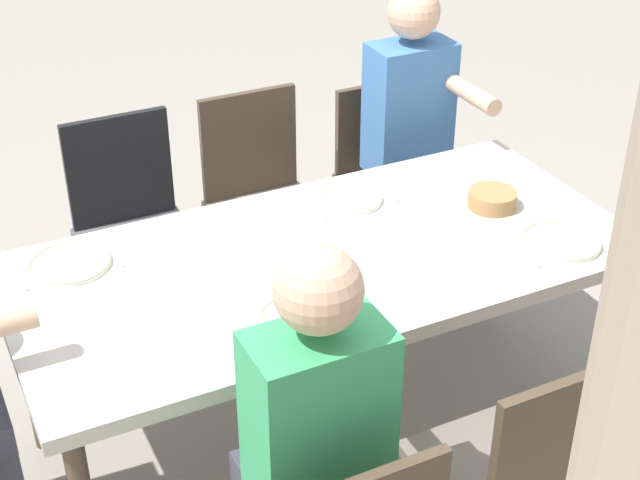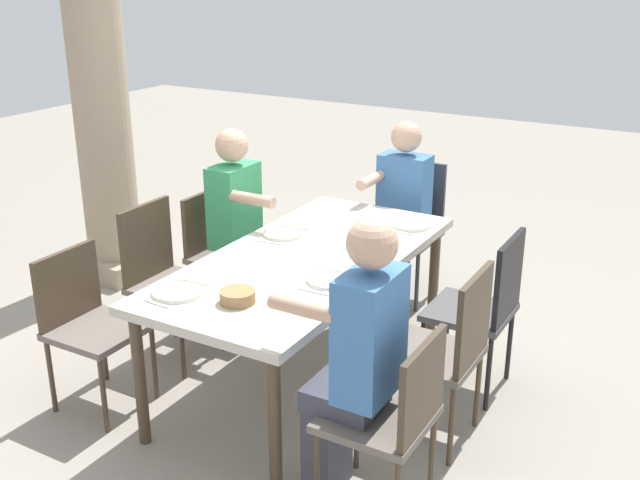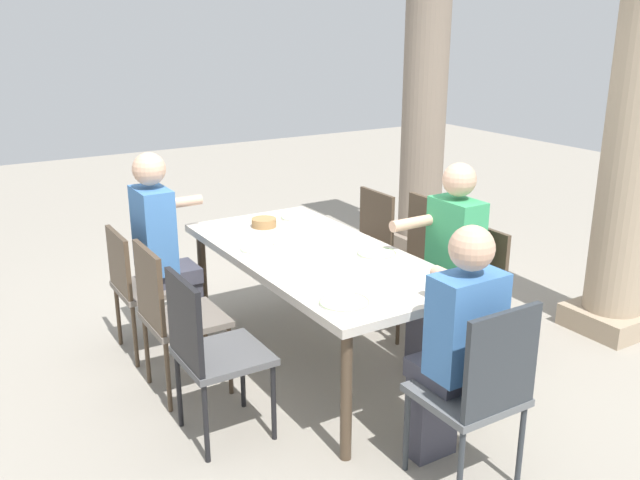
# 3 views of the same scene
# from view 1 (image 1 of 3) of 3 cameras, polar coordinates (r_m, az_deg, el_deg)

# --- Properties ---
(ground_plane) EXTENTS (16.00, 16.00, 0.00)m
(ground_plane) POSITION_cam_1_polar(r_m,az_deg,el_deg) (3.52, 0.26, -11.53)
(ground_plane) COLOR gray
(dining_table) EXTENTS (2.02, 0.95, 0.77)m
(dining_table) POSITION_cam_1_polar(r_m,az_deg,el_deg) (3.09, 0.29, -1.86)
(dining_table) COLOR beige
(dining_table) RESTS_ON ground
(chair_west_south) EXTENTS (0.44, 0.44, 0.86)m
(chair_west_south) POSITION_cam_1_polar(r_m,az_deg,el_deg) (4.19, 4.31, 4.31)
(chair_west_south) COLOR #6A6158
(chair_west_south) RESTS_ON ground
(chair_mid_north) EXTENTS (0.44, 0.44, 0.95)m
(chair_mid_north) POSITION_cam_1_polar(r_m,az_deg,el_deg) (2.67, 12.23, -13.43)
(chair_mid_north) COLOR #6A6158
(chair_mid_north) RESTS_ON ground
(chair_mid_south) EXTENTS (0.44, 0.44, 0.93)m
(chair_mid_south) POSITION_cam_1_polar(r_m,az_deg,el_deg) (3.93, -3.56, 2.95)
(chair_mid_south) COLOR #6A6158
(chair_mid_south) RESTS_ON ground
(chair_east_south) EXTENTS (0.44, 0.44, 0.93)m
(chair_east_south) POSITION_cam_1_polar(r_m,az_deg,el_deg) (3.78, -11.25, 1.19)
(chair_east_south) COLOR #4F4F50
(chair_east_south) RESTS_ON ground
(diner_woman_green) EXTENTS (0.34, 0.49, 1.32)m
(diner_woman_green) POSITION_cam_1_polar(r_m,az_deg,el_deg) (2.45, -0.69, -12.14)
(diner_woman_green) COLOR #3F3F4C
(diner_woman_green) RESTS_ON ground
(diner_man_white) EXTENTS (0.35, 0.50, 1.34)m
(diner_man_white) POSITION_cam_1_polar(r_m,az_deg,el_deg) (3.96, 5.78, 6.12)
(diner_man_white) COLOR #3F3F4C
(diner_man_white) RESTS_ON ground
(plate_0) EXTENTS (0.26, 0.26, 0.02)m
(plate_0) POSITION_cam_1_polar(r_m,az_deg,el_deg) (3.20, 14.37, -0.09)
(plate_0) COLOR white
(plate_0) RESTS_ON dining_table
(fork_0) EXTENTS (0.03, 0.17, 0.01)m
(fork_0) POSITION_cam_1_polar(r_m,az_deg,el_deg) (3.30, 16.38, 0.42)
(fork_0) COLOR silver
(fork_0) RESTS_ON dining_table
(spoon_0) EXTENTS (0.02, 0.17, 0.01)m
(spoon_0) POSITION_cam_1_polar(r_m,az_deg,el_deg) (3.12, 12.22, -0.81)
(spoon_0) COLOR silver
(spoon_0) RESTS_ON dining_table
(plate_1) EXTENTS (0.23, 0.23, 0.02)m
(plate_1) POSITION_cam_1_polar(r_m,az_deg,el_deg) (3.36, 1.81, 2.50)
(plate_1) COLOR white
(plate_1) RESTS_ON dining_table
(fork_1) EXTENTS (0.02, 0.17, 0.01)m
(fork_1) POSITION_cam_1_polar(r_m,az_deg,el_deg) (3.43, 4.03, 2.94)
(fork_1) COLOR silver
(fork_1) RESTS_ON dining_table
(spoon_1) EXTENTS (0.03, 0.17, 0.01)m
(spoon_1) POSITION_cam_1_polar(r_m,az_deg,el_deg) (3.30, -0.49, 1.87)
(spoon_1) COLOR silver
(spoon_1) RESTS_ON dining_table
(plate_2) EXTENTS (0.24, 0.24, 0.02)m
(plate_2) POSITION_cam_1_polar(r_m,az_deg,el_deg) (2.75, -1.19, -4.68)
(plate_2) COLOR white
(plate_2) RESTS_ON dining_table
(fork_2) EXTENTS (0.03, 0.17, 0.01)m
(fork_2) POSITION_cam_1_polar(r_m,az_deg,el_deg) (2.81, 1.59, -3.98)
(fork_2) COLOR silver
(fork_2) RESTS_ON dining_table
(spoon_2) EXTENTS (0.02, 0.17, 0.01)m
(spoon_2) POSITION_cam_1_polar(r_m,az_deg,el_deg) (2.71, -4.08, -5.59)
(spoon_2) COLOR silver
(spoon_2) RESTS_ON dining_table
(plate_3) EXTENTS (0.26, 0.26, 0.02)m
(plate_3) POSITION_cam_1_polar(r_m,az_deg,el_deg) (3.09, -14.84, -1.37)
(plate_3) COLOR white
(plate_3) RESTS_ON dining_table
(fork_3) EXTENTS (0.02, 0.17, 0.01)m
(fork_3) POSITION_cam_1_polar(r_m,az_deg,el_deg) (3.12, -12.16, -0.82)
(fork_3) COLOR silver
(fork_3) RESTS_ON dining_table
(spoon_3) EXTENTS (0.02, 0.17, 0.01)m
(spoon_3) POSITION_cam_1_polar(r_m,az_deg,el_deg) (3.08, -17.51, -2.11)
(spoon_3) COLOR silver
(spoon_3) RESTS_ON dining_table
(bread_basket) EXTENTS (0.17, 0.17, 0.06)m
(bread_basket) POSITION_cam_1_polar(r_m,az_deg,el_deg) (3.37, 10.34, 2.44)
(bread_basket) COLOR #9E7547
(bread_basket) RESTS_ON dining_table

